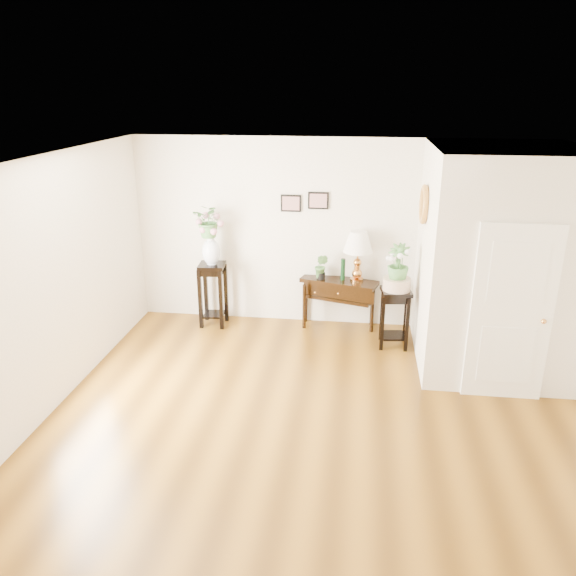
% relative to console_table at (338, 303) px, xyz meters
% --- Properties ---
extents(floor, '(6.00, 5.50, 0.02)m').
position_rel_console_table_xyz_m(floor, '(-0.10, -2.57, -0.38)').
color(floor, brown).
rests_on(floor, ground).
extents(ceiling, '(6.00, 5.50, 0.02)m').
position_rel_console_table_xyz_m(ceiling, '(-0.10, -2.57, 2.42)').
color(ceiling, white).
rests_on(ceiling, ground).
extents(wall_back, '(6.00, 0.02, 2.80)m').
position_rel_console_table_xyz_m(wall_back, '(-0.10, 0.18, 1.02)').
color(wall_back, silver).
rests_on(wall_back, ground).
extents(wall_front, '(6.00, 0.02, 2.80)m').
position_rel_console_table_xyz_m(wall_front, '(-0.10, -5.32, 1.02)').
color(wall_front, silver).
rests_on(wall_front, ground).
extents(wall_left, '(0.02, 5.50, 2.80)m').
position_rel_console_table_xyz_m(wall_left, '(-3.10, -2.57, 1.02)').
color(wall_left, silver).
rests_on(wall_left, ground).
extents(partition, '(1.80, 1.95, 2.80)m').
position_rel_console_table_xyz_m(partition, '(2.00, -0.79, 1.02)').
color(partition, silver).
rests_on(partition, floor).
extents(door, '(0.90, 0.05, 2.10)m').
position_rel_console_table_xyz_m(door, '(2.00, -1.79, 0.67)').
color(door, white).
rests_on(door, floor).
extents(art_print_left, '(0.30, 0.02, 0.25)m').
position_rel_console_table_xyz_m(art_print_left, '(-0.75, 0.16, 1.47)').
color(art_print_left, black).
rests_on(art_print_left, wall_back).
extents(art_print_right, '(0.30, 0.02, 0.25)m').
position_rel_console_table_xyz_m(art_print_right, '(-0.35, 0.16, 1.52)').
color(art_print_right, black).
rests_on(art_print_right, wall_back).
extents(wall_ornament, '(0.07, 0.51, 0.51)m').
position_rel_console_table_xyz_m(wall_ornament, '(1.06, -0.67, 1.67)').
color(wall_ornament, '#B9783E').
rests_on(wall_ornament, partition).
extents(console_table, '(1.19, 0.69, 0.76)m').
position_rel_console_table_xyz_m(console_table, '(0.00, 0.00, 0.00)').
color(console_table, black).
rests_on(console_table, floor).
extents(table_lamp, '(0.50, 0.50, 0.75)m').
position_rel_console_table_xyz_m(table_lamp, '(0.26, 0.00, 0.73)').
color(table_lamp, '#C9853D').
rests_on(table_lamp, console_table).
extents(green_vase, '(0.09, 0.09, 0.33)m').
position_rel_console_table_xyz_m(green_vase, '(0.05, 0.00, 0.55)').
color(green_vase, black).
rests_on(green_vase, console_table).
extents(potted_plant, '(0.25, 0.22, 0.37)m').
position_rel_console_table_xyz_m(potted_plant, '(-0.27, 0.00, 0.56)').
color(potted_plant, '#447B3B').
rests_on(potted_plant, console_table).
extents(plant_stand_a, '(0.41, 0.41, 0.97)m').
position_rel_console_table_xyz_m(plant_stand_a, '(-1.89, -0.17, 0.11)').
color(plant_stand_a, black).
rests_on(plant_stand_a, floor).
extents(porcelain_vase, '(0.34, 0.34, 0.46)m').
position_rel_console_table_xyz_m(porcelain_vase, '(-1.89, -0.17, 0.82)').
color(porcelain_vase, silver).
rests_on(porcelain_vase, plant_stand_a).
extents(lily_arrangement, '(0.53, 0.49, 0.50)m').
position_rel_console_table_xyz_m(lily_arrangement, '(-1.89, -0.17, 1.24)').
color(lily_arrangement, '#447B3B').
rests_on(lily_arrangement, porcelain_vase).
extents(plant_stand_b, '(0.44, 0.44, 0.84)m').
position_rel_console_table_xyz_m(plant_stand_b, '(0.80, -0.56, 0.04)').
color(plant_stand_b, black).
rests_on(plant_stand_b, floor).
extents(ceramic_bowl, '(0.42, 0.42, 0.17)m').
position_rel_console_table_xyz_m(ceramic_bowl, '(0.80, -0.56, 0.54)').
color(ceramic_bowl, beige).
rests_on(ceramic_bowl, plant_stand_b).
extents(narcissus, '(0.35, 0.35, 0.53)m').
position_rel_console_table_xyz_m(narcissus, '(0.80, -0.56, 0.84)').
color(narcissus, '#447B3B').
rests_on(narcissus, ceramic_bowl).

